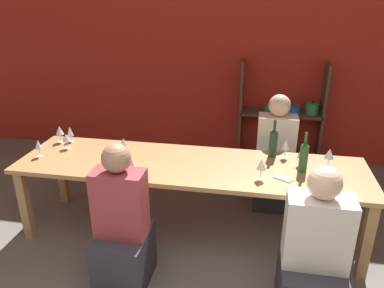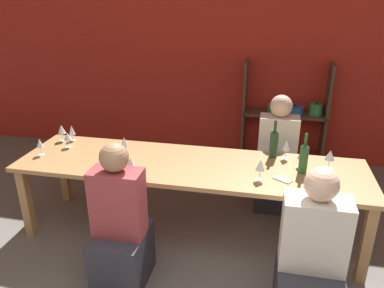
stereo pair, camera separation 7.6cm
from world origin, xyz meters
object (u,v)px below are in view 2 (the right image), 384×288
(wine_glass_red_b, at_px, (330,156))
(wine_glass_red_d, at_px, (40,144))
(wine_glass_red_c, at_px, (111,160))
(person_near_b, at_px, (309,267))
(person_near_a, at_px, (121,234))
(dining_table, at_px, (190,171))
(wine_glass_white_a, at_px, (68,137))
(wine_bottle_green, at_px, (304,157))
(wine_glass_white_b, at_px, (124,143))
(wine_bottle_dark, at_px, (274,143))
(wine_glass_empty_a, at_px, (301,154))
(cell_phone, at_px, (283,179))
(wine_glass_red_a, at_px, (260,165))
(wine_glass_empty_d, at_px, (286,146))
(wine_glass_empty_b, at_px, (72,131))
(shelf_unit, at_px, (287,129))
(person_far_a, at_px, (276,166))
(wine_glass_empty_c, at_px, (62,130))
(wine_glass_empty_e, at_px, (131,163))

(wine_glass_red_b, bearing_deg, wine_glass_red_d, -174.39)
(wine_glass_red_c, xyz_separation_m, person_near_b, (1.63, -0.51, -0.43))
(wine_glass_red_b, bearing_deg, person_near_a, -151.14)
(wine_glass_red_b, relative_size, person_near_a, 0.14)
(dining_table, height_order, wine_glass_white_a, wine_glass_white_a)
(person_near_a, bearing_deg, wine_bottle_green, 28.78)
(wine_glass_white_b, bearing_deg, wine_bottle_dark, 9.47)
(wine_glass_empty_a, relative_size, wine_glass_red_c, 1.15)
(wine_bottle_green, xyz_separation_m, cell_phone, (-0.16, -0.18, -0.14))
(wine_glass_red_a, height_order, wine_glass_empty_d, same)
(person_near_b, bearing_deg, cell_phone, 107.05)
(wine_glass_empty_b, bearing_deg, wine_bottle_dark, 0.14)
(shelf_unit, bearing_deg, wine_bottle_dark, -97.41)
(wine_bottle_dark, relative_size, wine_glass_red_d, 2.15)
(wine_glass_red_a, distance_m, cell_phone, 0.23)
(dining_table, height_order, wine_glass_empty_b, wine_glass_empty_b)
(shelf_unit, relative_size, person_near_a, 1.14)
(wine_glass_empty_a, distance_m, wine_glass_red_b, 0.24)
(wine_glass_red_d, relative_size, wine_glass_empty_d, 0.90)
(wine_bottle_green, relative_size, wine_glass_empty_b, 2.16)
(wine_glass_red_a, height_order, cell_phone, wine_glass_red_a)
(wine_glass_red_d, bearing_deg, person_far_a, 20.94)
(shelf_unit, relative_size, wine_glass_red_d, 8.32)
(wine_glass_white_b, relative_size, person_far_a, 0.14)
(wine_glass_empty_c, xyz_separation_m, wine_glass_red_c, (0.77, -0.56, -0.02))
(dining_table, bearing_deg, wine_glass_red_b, 7.44)
(wine_bottle_dark, relative_size, wine_glass_red_a, 1.93)
(shelf_unit, xyz_separation_m, cell_phone, (-0.11, -1.94, 0.25))
(wine_bottle_green, xyz_separation_m, wine_glass_white_b, (-1.62, 0.05, -0.02))
(cell_phone, xyz_separation_m, person_near_b, (0.20, -0.65, -0.32))
(shelf_unit, distance_m, person_far_a, 1.07)
(wine_bottle_dark, xyz_separation_m, person_far_a, (0.05, 0.43, -0.43))
(cell_phone, bearing_deg, wine_bottle_dark, 100.46)
(wine_glass_red_a, xyz_separation_m, person_near_b, (0.38, -0.61, -0.45))
(cell_phone, bearing_deg, wine_glass_red_a, -169.23)
(wine_glass_red_b, bearing_deg, wine_glass_red_c, -166.23)
(wine_glass_red_c, xyz_separation_m, wine_glass_empty_d, (1.46, 0.57, 0.02))
(wine_bottle_dark, xyz_separation_m, wine_glass_empty_e, (-1.15, -0.64, -0.02))
(shelf_unit, height_order, wine_glass_white_a, shelf_unit)
(wine_glass_empty_c, xyz_separation_m, wine_glass_white_b, (0.75, -0.19, -0.00))
(wine_glass_empty_b, relative_size, wine_glass_red_b, 0.96)
(wine_bottle_dark, bearing_deg, person_far_a, 83.33)
(wine_glass_empty_c, xyz_separation_m, person_near_b, (2.40, -1.06, -0.44))
(wine_glass_red_a, bearing_deg, shelf_unit, 81.51)
(wine_bottle_green, relative_size, wine_glass_white_a, 2.35)
(wine_glass_empty_d, bearing_deg, wine_glass_white_b, -171.97)
(dining_table, bearing_deg, wine_glass_white_b, 173.25)
(wine_glass_red_b, xyz_separation_m, wine_glass_red_d, (-2.61, -0.26, -0.00))
(dining_table, distance_m, wine_glass_empty_e, 0.58)
(wine_glass_empty_a, bearing_deg, wine_glass_red_d, -174.28)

